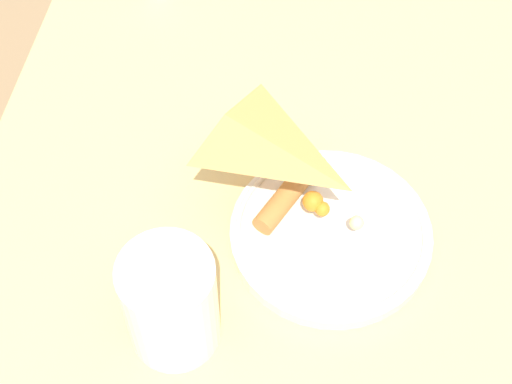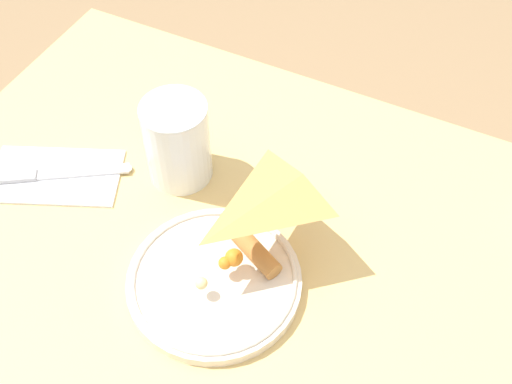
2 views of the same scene
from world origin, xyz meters
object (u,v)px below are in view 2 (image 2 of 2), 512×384
at_px(plate_pizza, 213,279).
at_px(butter_knife, 47,174).
at_px(napkin_folded, 56,176).
at_px(dining_table, 257,291).
at_px(milk_glass, 178,144).

xyz_separation_m(plate_pizza, butter_knife, (-0.30, 0.05, -0.01)).
relative_size(napkin_folded, butter_knife, 1.10).
xyz_separation_m(plate_pizza, napkin_folded, (-0.29, 0.06, -0.01)).
height_order(plate_pizza, napkin_folded, plate_pizza).
relative_size(plate_pizza, butter_knife, 1.14).
relative_size(dining_table, plate_pizza, 4.54).
xyz_separation_m(dining_table, plate_pizza, (-0.02, -0.09, 0.15)).
bearing_deg(plate_pizza, napkin_folded, 168.74).
bearing_deg(dining_table, napkin_folded, -174.17).
bearing_deg(napkin_folded, dining_table, 5.83).
height_order(napkin_folded, butter_knife, butter_knife).
distance_m(milk_glass, butter_knife, 0.20).
xyz_separation_m(napkin_folded, butter_knife, (-0.01, -0.01, 0.00)).
distance_m(plate_pizza, napkin_folded, 0.29).
distance_m(plate_pizza, butter_knife, 0.30).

